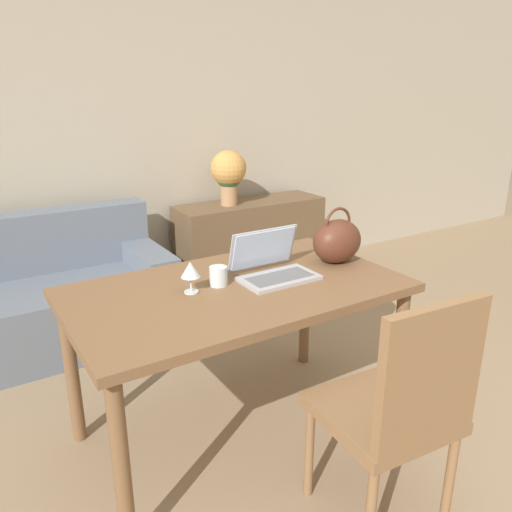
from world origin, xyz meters
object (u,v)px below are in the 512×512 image
object	(u,v)px
chair	(399,405)
flower_vase	(229,173)
drinking_glass	(218,276)
wine_glass	(190,271)
couch	(11,309)
laptop	(271,264)
handbag	(337,241)

from	to	relation	value
chair	flower_vase	distance (m)	2.51
drinking_glass	wine_glass	bearing A→B (deg)	-175.21
couch	laptop	bearing A→B (deg)	-54.84
wine_glass	flower_vase	bearing A→B (deg)	55.96
laptop	flower_vase	world-z (taller)	flower_vase
handbag	wine_glass	bearing A→B (deg)	177.87
laptop	wine_glass	size ratio (longest dim) A/B	2.55
chair	laptop	xyz separation A→B (m)	(-0.01, 0.79, 0.28)
drinking_glass	handbag	bearing A→B (deg)	-3.60
chair	couch	size ratio (longest dim) A/B	0.50
laptop	wine_glass	bearing A→B (deg)	177.74
drinking_glass	handbag	distance (m)	0.64
flower_vase	couch	bearing A→B (deg)	-173.44
wine_glass	drinking_glass	bearing A→B (deg)	4.79
flower_vase	wine_glass	bearing A→B (deg)	-124.04
chair	laptop	size ratio (longest dim) A/B	2.75
chair	drinking_glass	size ratio (longest dim) A/B	11.26
wine_glass	handbag	bearing A→B (deg)	-2.13
chair	couch	xyz separation A→B (m)	(-0.99, 2.19, -0.24)
couch	handbag	size ratio (longest dim) A/B	6.87
drinking_glass	flower_vase	size ratio (longest dim) A/B	0.20
drinking_glass	flower_vase	world-z (taller)	flower_vase
laptop	wine_glass	xyz separation A→B (m)	(-0.40, 0.02, 0.04)
couch	drinking_glass	xyz separation A→B (m)	(0.73, -1.37, 0.51)
drinking_glass	wine_glass	world-z (taller)	wine_glass
chair	handbag	distance (m)	0.93
flower_vase	chair	bearing A→B (deg)	-105.47
laptop	flower_vase	bearing A→B (deg)	67.26
flower_vase	drinking_glass	bearing A→B (deg)	-120.68
chair	wine_glass	xyz separation A→B (m)	(-0.40, 0.81, 0.33)
couch	handbag	xyz separation A→B (m)	(1.36, -1.41, 0.58)
wine_glass	laptop	bearing A→B (deg)	-2.26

